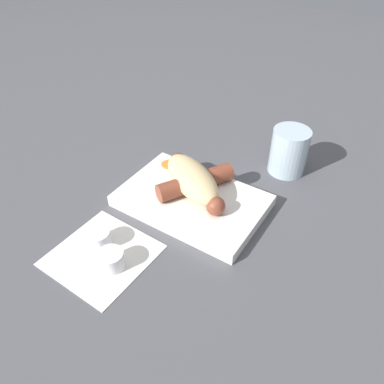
{
  "coord_description": "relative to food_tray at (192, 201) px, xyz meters",
  "views": [
    {
      "loc": [
        0.29,
        -0.45,
        0.48
      ],
      "look_at": [
        0.0,
        0.0,
        0.03
      ],
      "focal_mm": 35.0,
      "sensor_mm": 36.0,
      "label": 1
    }
  ],
  "objects": [
    {
      "name": "ground_plane",
      "position": [
        0.0,
        0.0,
        -0.01
      ],
      "size": [
        3.0,
        3.0,
        0.0
      ],
      "primitive_type": "plane",
      "color": "#4C4C51"
    },
    {
      "name": "condiment_cup_far",
      "position": [
        -0.03,
        -0.19,
        0.0
      ],
      "size": [
        0.04,
        0.04,
        0.03
      ],
      "color": "white",
      "rests_on": "ground_plane"
    },
    {
      "name": "pickled_veggies",
      "position": [
        -0.08,
        0.06,
        0.01
      ],
      "size": [
        0.06,
        0.05,
        0.01
      ],
      "color": "orange",
      "rests_on": "food_tray"
    },
    {
      "name": "napkin",
      "position": [
        -0.06,
        -0.19,
        -0.01
      ],
      "size": [
        0.16,
        0.16,
        0.0
      ],
      "color": "white",
      "rests_on": "ground_plane"
    },
    {
      "name": "condiment_cup_near",
      "position": [
        -0.08,
        -0.17,
        0.0
      ],
      "size": [
        0.04,
        0.04,
        0.03
      ],
      "color": "white",
      "rests_on": "ground_plane"
    },
    {
      "name": "drink_glass",
      "position": [
        0.11,
        0.2,
        0.04
      ],
      "size": [
        0.08,
        0.08,
        0.1
      ],
      "color": "silver",
      "rests_on": "ground_plane"
    },
    {
      "name": "bread_roll",
      "position": [
        -0.01,
        0.02,
        0.04
      ],
      "size": [
        0.17,
        0.14,
        0.05
      ],
      "color": "#DBBC84",
      "rests_on": "food_tray"
    },
    {
      "name": "sausage",
      "position": [
        -0.01,
        0.02,
        0.03
      ],
      "size": [
        0.17,
        0.15,
        0.03
      ],
      "color": "brown",
      "rests_on": "food_tray"
    },
    {
      "name": "food_tray",
      "position": [
        0.0,
        0.0,
        0.0
      ],
      "size": [
        0.27,
        0.18,
        0.02
      ],
      "color": "silver",
      "rests_on": "ground_plane"
    }
  ]
}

